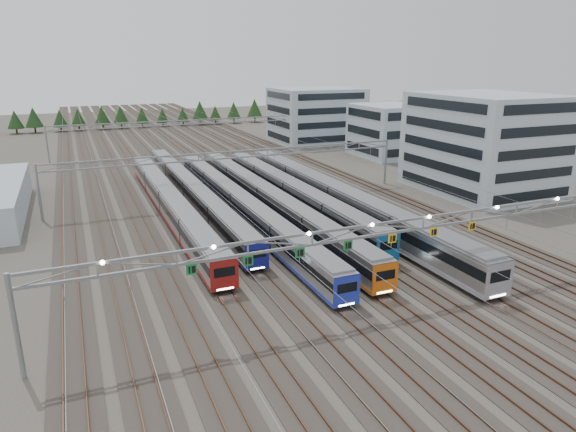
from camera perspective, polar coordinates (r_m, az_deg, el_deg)
name	(u,v)px	position (r m, az deg, el deg)	size (l,w,h in m)	color
ground	(367,306)	(47.88, 8.73, -9.90)	(400.00, 400.00, 0.00)	#47423A
track_bed	(167,139)	(139.43, -13.31, 8.34)	(54.00, 260.00, 5.42)	#2D2823
train_a	(169,202)	(74.81, -13.07, 1.52)	(2.79, 56.52, 3.63)	black
train_b	(192,191)	(81.10, -10.67, 2.78)	(2.63, 60.89, 3.41)	black
train_c	(239,204)	(72.58, -5.42, 1.34)	(2.65, 62.02, 3.45)	black
train_d	(266,198)	(75.14, -2.46, 2.01)	(2.77, 62.95, 3.61)	black
train_e	(292,193)	(77.56, 0.42, 2.58)	(2.93, 52.21, 3.81)	black
train_f	(337,199)	(74.12, 5.49, 1.93)	(3.14, 62.27, 4.10)	black
gantry_near	(371,233)	(45.02, 9.16, -1.90)	(56.36, 0.61, 8.08)	gray
gantry_mid	(234,160)	(80.88, -6.00, 6.17)	(56.36, 0.36, 8.00)	gray
gantry_far	(177,127)	(124.14, -12.23, 9.67)	(56.36, 0.36, 8.00)	gray
depot_bldg_south	(484,143)	(92.16, 20.93, 7.54)	(18.00, 22.00, 16.15)	#ABC0CC
depot_bldg_mid	(389,130)	(121.51, 11.20, 9.30)	(14.00, 16.00, 11.62)	#ABC0CC
depot_bldg_north	(316,115)	(140.75, 3.14, 11.13)	(22.00, 18.00, 14.11)	#ABC0CC
treeline	(132,115)	(175.76, -16.90, 10.69)	(87.50, 5.60, 7.02)	#332114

